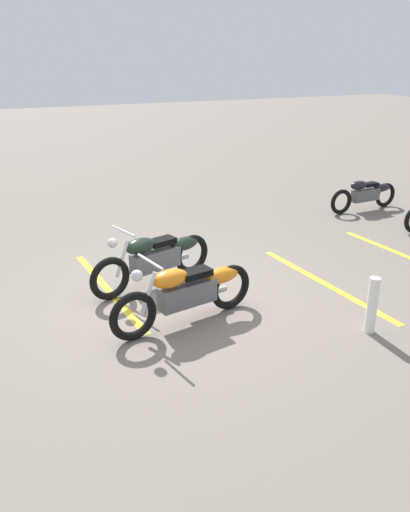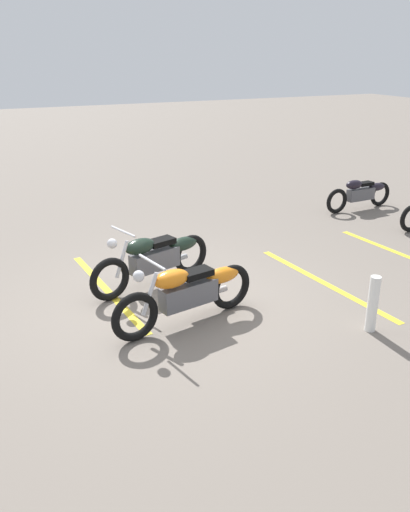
{
  "view_description": "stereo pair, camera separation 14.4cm",
  "coord_description": "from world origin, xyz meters",
  "px_view_note": "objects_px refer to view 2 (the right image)",
  "views": [
    {
      "loc": [
        -2.48,
        -6.77,
        3.52
      ],
      "look_at": [
        0.5,
        0.0,
        0.65
      ],
      "focal_mm": 37.49,
      "sensor_mm": 36.0,
      "label": 1
    },
    {
      "loc": [
        -2.61,
        -6.71,
        3.52
      ],
      "look_at": [
        0.5,
        0.0,
        0.65
      ],
      "focal_mm": 37.49,
      "sensor_mm": 36.0,
      "label": 2
    }
  ],
  "objects_px": {
    "motorcycle_dark_foreground": "(155,258)",
    "bollard_post": "(373,304)",
    "motorcycle_bright_foreground": "(189,291)",
    "motorcycle_row_right": "(361,193)"
  },
  "relations": [
    {
      "from": "motorcycle_bright_foreground",
      "to": "motorcycle_dark_foreground",
      "type": "xyz_separation_m",
      "value": [
        0.01,
        1.37,
        0.0
      ]
    },
    {
      "from": "motorcycle_bright_foreground",
      "to": "motorcycle_dark_foreground",
      "type": "distance_m",
      "value": 1.37
    },
    {
      "from": "motorcycle_dark_foreground",
      "to": "bollard_post",
      "type": "xyz_separation_m",
      "value": [
        2.09,
        -2.61,
        -0.07
      ]
    },
    {
      "from": "motorcycle_dark_foreground",
      "to": "motorcycle_row_right",
      "type": "relative_size",
      "value": 1.13
    },
    {
      "from": "motorcycle_bright_foreground",
      "to": "bollard_post",
      "type": "distance_m",
      "value": 2.44
    },
    {
      "from": "motorcycle_bright_foreground",
      "to": "bollard_post",
      "type": "relative_size",
      "value": 2.82
    },
    {
      "from": "motorcycle_dark_foreground",
      "to": "bollard_post",
      "type": "bearing_deg",
      "value": 112.22
    },
    {
      "from": "motorcycle_bright_foreground",
      "to": "bollard_post",
      "type": "xyz_separation_m",
      "value": [
        2.1,
        -1.24,
        -0.07
      ]
    },
    {
      "from": "motorcycle_bright_foreground",
      "to": "motorcycle_row_right",
      "type": "distance_m",
      "value": 6.78
    },
    {
      "from": "motorcycle_bright_foreground",
      "to": "motorcycle_dark_foreground",
      "type": "relative_size",
      "value": 1.02
    }
  ]
}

